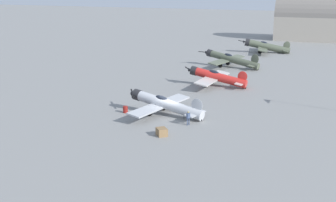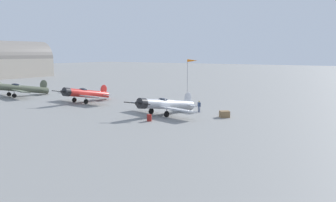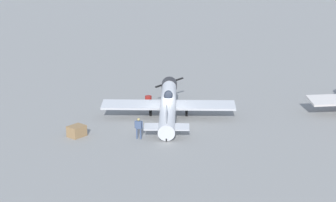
{
  "view_description": "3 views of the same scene",
  "coord_description": "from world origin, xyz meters",
  "views": [
    {
      "loc": [
        -19.16,
        51.86,
        16.18
      ],
      "look_at": [
        0.0,
        -0.0,
        1.8
      ],
      "focal_mm": 50.47,
      "sensor_mm": 36.0,
      "label": 1
    },
    {
      "loc": [
        37.89,
        24.86,
        8.33
      ],
      "look_at": [
        0.0,
        -0.0,
        1.8
      ],
      "focal_mm": 35.84,
      "sensor_mm": 36.0,
      "label": 2
    },
    {
      "loc": [
        -39.54,
        7.95,
        13.25
      ],
      "look_at": [
        0.0,
        -0.0,
        1.8
      ],
      "focal_mm": 55.04,
      "sensor_mm": 36.0,
      "label": 3
    }
  ],
  "objects": [
    {
      "name": "airplane_outer_stand",
      "position": [
        -3.2,
        -54.6,
        1.41
      ],
      "size": [
        11.62,
        11.89,
        3.48
      ],
      "rotation": [
        0.0,
        0.0,
        6.45
      ],
      "color": "#4C5442",
      "rests_on": "ground_plane"
    },
    {
      "name": "airplane_foreground",
      "position": [
        0.51,
        -0.12,
        1.36
      ],
      "size": [
        11.03,
        11.33,
        2.77
      ],
      "rotation": [
        0.0,
        0.0,
        6.06
      ],
      "color": "#B7BABF",
      "rests_on": "ground_plane"
    },
    {
      "name": "equipment_crate",
      "position": [
        -2.05,
        7.47,
        0.42
      ],
      "size": [
        1.55,
        1.58,
        0.84
      ],
      "rotation": [
        0.0,
        0.0,
        2.27
      ],
      "color": "olive",
      "rests_on": "ground_plane"
    },
    {
      "name": "ground_crew_mechanic",
      "position": [
        -3.54,
        2.94,
        0.99
      ],
      "size": [
        0.38,
        0.59,
        1.63
      ],
      "rotation": [
        0.0,
        0.0,
        2.72
      ],
      "color": "#384766",
      "rests_on": "ground_plane"
    },
    {
      "name": "airplane_far_line",
      "position": [
        0.14,
        -34.28,
        1.55
      ],
      "size": [
        12.26,
        11.74,
        3.03
      ],
      "rotation": [
        0.0,
        0.0,
        6.03
      ],
      "color": "#4C5442",
      "rests_on": "ground_plane"
    },
    {
      "name": "airplane_mid_apron",
      "position": [
        -1.38,
        -17.71,
        1.47
      ],
      "size": [
        10.63,
        11.05,
        2.89
      ],
      "rotation": [
        0.0,
        0.0,
        6.2
      ],
      "color": "red",
      "rests_on": "ground_plane"
    },
    {
      "name": "ground_plane",
      "position": [
        0.0,
        0.0,
        0.0
      ],
      "size": [
        400.0,
        400.0,
        0.0
      ],
      "primitive_type": "plane",
      "color": "gray"
    },
    {
      "name": "fuel_drum",
      "position": [
        5.37,
        0.76,
        0.42
      ],
      "size": [
        0.63,
        0.63,
        0.83
      ],
      "color": "maroon",
      "rests_on": "ground_plane"
    }
  ]
}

